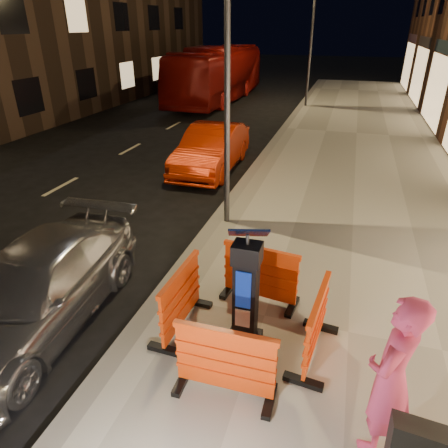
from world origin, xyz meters
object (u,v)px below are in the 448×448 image
(car_red, at_px, (212,170))
(man, at_px, (391,377))
(barrier_front, at_px, (225,363))
(barrier_bldgside, at_px, (316,326))
(barrier_back, at_px, (260,275))
(car_silver, at_px, (43,321))
(parking_kiosk, at_px, (246,289))
(bus_doubledecker, at_px, (218,101))
(barrier_kerbside, at_px, (181,299))

(car_red, bearing_deg, man, -62.08)
(barrier_front, bearing_deg, car_red, 109.07)
(car_red, bearing_deg, barrier_bldgside, -63.12)
(barrier_bldgside, xyz_separation_m, car_red, (-3.88, 7.24, -0.63))
(barrier_back, relative_size, car_silver, 0.29)
(parking_kiosk, bearing_deg, man, -27.56)
(barrier_front, xyz_separation_m, bus_doubledecker, (-6.67, 20.44, -0.63))
(barrier_kerbside, distance_m, bus_doubledecker, 20.32)
(barrier_bldgside, distance_m, car_red, 8.24)
(barrier_kerbside, bearing_deg, car_silver, 102.29)
(barrier_kerbside, relative_size, man, 0.66)
(barrier_kerbside, relative_size, car_silver, 0.29)
(parking_kiosk, bearing_deg, barrier_front, -85.63)
(barrier_back, height_order, car_red, barrier_back)
(barrier_kerbside, height_order, bus_doubledecker, bus_doubledecker)
(car_silver, bearing_deg, barrier_bldgside, 2.45)
(barrier_kerbside, height_order, car_red, barrier_kerbside)
(car_red, height_order, man, man)
(barrier_back, distance_m, bus_doubledecker, 19.72)
(barrier_bldgside, relative_size, car_silver, 0.29)
(barrier_back, height_order, bus_doubledecker, bus_doubledecker)
(barrier_back, relative_size, bus_doubledecker, 0.11)
(barrier_bldgside, height_order, car_silver, barrier_bldgside)
(barrier_bldgside, bearing_deg, barrier_front, 141.37)
(car_red, relative_size, bus_doubledecker, 0.38)
(barrier_back, relative_size, man, 0.66)
(barrier_front, height_order, car_red, barrier_front)
(parking_kiosk, xyz_separation_m, barrier_front, (0.00, -0.95, -0.38))
(barrier_kerbside, bearing_deg, man, -109.50)
(barrier_front, relative_size, barrier_bldgside, 1.00)
(barrier_kerbside, distance_m, car_silver, 2.31)
(barrier_back, height_order, barrier_kerbside, same)
(barrier_front, height_order, barrier_kerbside, same)
(car_red, distance_m, man, 9.58)
(car_red, bearing_deg, barrier_kerbside, -76.01)
(parking_kiosk, height_order, man, man)
(bus_doubledecker, bearing_deg, car_silver, -79.56)
(barrier_front, height_order, car_silver, barrier_front)
(parking_kiosk, height_order, barrier_kerbside, parking_kiosk)
(barrier_back, relative_size, barrier_kerbside, 1.00)
(barrier_kerbside, xyz_separation_m, car_silver, (-2.19, -0.38, -0.63))
(barrier_bldgside, bearing_deg, bus_doubledecker, 27.73)
(barrier_front, relative_size, man, 0.66)
(barrier_bldgside, height_order, car_red, barrier_bldgside)
(barrier_front, bearing_deg, barrier_back, 89.37)
(barrier_kerbside, bearing_deg, barrier_bldgside, -87.63)
(barrier_kerbside, xyz_separation_m, man, (2.67, -1.07, 0.45))
(man, bearing_deg, barrier_bldgside, -118.93)
(barrier_bldgside, height_order, bus_doubledecker, bus_doubledecker)
(parking_kiosk, bearing_deg, car_silver, -168.68)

